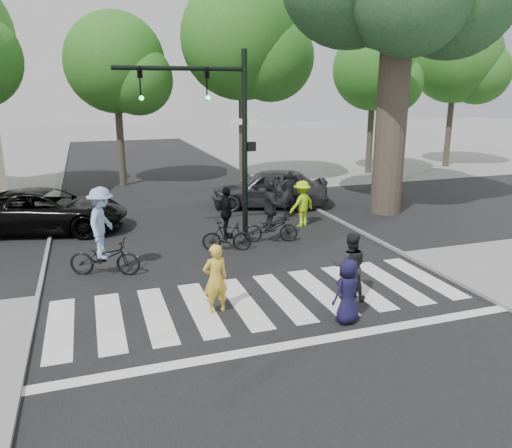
{
  "coord_description": "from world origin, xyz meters",
  "views": [
    {
      "loc": [
        -3.66,
        -9.25,
        4.85
      ],
      "look_at": [
        0.5,
        3.0,
        1.3
      ],
      "focal_mm": 35.0,
      "sensor_mm": 36.0,
      "label": 1
    }
  ],
  "objects": [
    {
      "name": "ground",
      "position": [
        0.0,
        0.0,
        0.0
      ],
      "size": [
        120.0,
        120.0,
        0.0
      ],
      "primitive_type": "plane",
      "color": "gray",
      "rests_on": "ground"
    },
    {
      "name": "bystander_hivis",
      "position": [
        3.5,
        6.71,
        0.83
      ],
      "size": [
        1.22,
        0.95,
        1.66
      ],
      "primitive_type": "imported",
      "rotation": [
        0.0,
        0.0,
        3.5
      ],
      "color": "#ABEB11",
      "rests_on": "ground"
    },
    {
      "name": "road_stem",
      "position": [
        0.0,
        5.0,
        0.01
      ],
      "size": [
        10.0,
        70.0,
        0.01
      ],
      "primitive_type": "cube",
      "color": "black",
      "rests_on": "ground"
    },
    {
      "name": "traffic_signal",
      "position": [
        0.35,
        6.2,
        3.9
      ],
      "size": [
        4.45,
        0.29,
        6.0
      ],
      "color": "black",
      "rests_on": "ground"
    },
    {
      "name": "pedestrian_child",
      "position": [
        1.3,
        -0.66,
        0.71
      ],
      "size": [
        0.79,
        0.62,
        1.42
      ],
      "primitive_type": "imported",
      "rotation": [
        0.0,
        0.0,
        3.42
      ],
      "color": "#141233",
      "rests_on": "ground"
    },
    {
      "name": "bg_tree_5",
      "position": [
        18.27,
        16.69,
        6.36
      ],
      "size": [
        5.67,
        5.4,
        9.3
      ],
      "color": "brown",
      "rests_on": "ground"
    },
    {
      "name": "pedestrian_woman",
      "position": [
        -1.22,
        0.71,
        0.8
      ],
      "size": [
        0.63,
        0.46,
        1.59
      ],
      "primitive_type": "imported",
      "rotation": [
        0.0,
        0.0,
        3.29
      ],
      "color": "gold",
      "rests_on": "ground"
    },
    {
      "name": "cyclist_mid",
      "position": [
        0.19,
        4.85,
        0.82
      ],
      "size": [
        1.58,
        1.0,
        1.99
      ],
      "color": "black",
      "rests_on": "ground"
    },
    {
      "name": "cyclist_right",
      "position": [
        1.77,
        5.26,
        0.99
      ],
      "size": [
        1.84,
        1.71,
        2.21
      ],
      "color": "black",
      "rests_on": "ground"
    },
    {
      "name": "road_cross",
      "position": [
        0.0,
        8.0,
        0.01
      ],
      "size": [
        70.0,
        10.0,
        0.01
      ],
      "primitive_type": "cube",
      "color": "black",
      "rests_on": "ground"
    },
    {
      "name": "crosswalk",
      "position": [
        0.0,
        0.66,
        0.01
      ],
      "size": [
        10.0,
        3.85,
        0.01
      ],
      "color": "silver",
      "rests_on": "ground"
    },
    {
      "name": "car_suv",
      "position": [
        -5.15,
        8.89,
        0.75
      ],
      "size": [
        5.85,
        3.76,
        1.5
      ],
      "primitive_type": "imported",
      "rotation": [
        0.0,
        0.0,
        1.32
      ],
      "color": "black",
      "rests_on": "ground"
    },
    {
      "name": "curb_left",
      "position": [
        -5.05,
        5.0,
        0.05
      ],
      "size": [
        0.1,
        70.0,
        0.1
      ],
      "primitive_type": "cube",
      "color": "gray",
      "rests_on": "ground"
    },
    {
      "name": "bg_tree_2",
      "position": [
        -1.76,
        16.62,
        5.78
      ],
      "size": [
        5.04,
        4.8,
        8.4
      ],
      "color": "brown",
      "rests_on": "ground"
    },
    {
      "name": "bg_tree_3",
      "position": [
        4.31,
        15.27,
        6.94
      ],
      "size": [
        6.3,
        6.0,
        10.2
      ],
      "color": "brown",
      "rests_on": "ground"
    },
    {
      "name": "car_grey",
      "position": [
        3.43,
        9.87,
        0.82
      ],
      "size": [
        5.16,
        3.38,
        1.63
      ],
      "primitive_type": "imported",
      "rotation": [
        0.0,
        0.0,
        -1.9
      ],
      "color": "#2C2C31",
      "rests_on": "ground"
    },
    {
      "name": "pedestrian_adult",
      "position": [
        1.95,
        0.42,
        0.82
      ],
      "size": [
        0.98,
        0.89,
        1.63
      ],
      "primitive_type": "imported",
      "rotation": [
        0.0,
        0.0,
        2.72
      ],
      "color": "black",
      "rests_on": "ground"
    },
    {
      "name": "cyclist_left",
      "position": [
        -3.44,
        3.91,
        1.04
      ],
      "size": [
        2.0,
        1.39,
        2.39
      ],
      "color": "black",
      "rests_on": "ground"
    },
    {
      "name": "bystander_dark",
      "position": [
        3.62,
        8.36,
        0.88
      ],
      "size": [
        0.71,
        0.52,
        1.76
      ],
      "primitive_type": "imported",
      "rotation": [
        0.0,
        0.0,
        3.31
      ],
      "color": "black",
      "rests_on": "ground"
    },
    {
      "name": "bg_tree_4",
      "position": [
        12.23,
        16.12,
        5.64
      ],
      "size": [
        4.83,
        4.6,
        8.15
      ],
      "color": "brown",
      "rests_on": "ground"
    },
    {
      "name": "curb_right",
      "position": [
        5.05,
        5.0,
        0.05
      ],
      "size": [
        0.1,
        70.0,
        0.1
      ],
      "primitive_type": "cube",
      "color": "gray",
      "rests_on": "ground"
    }
  ]
}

